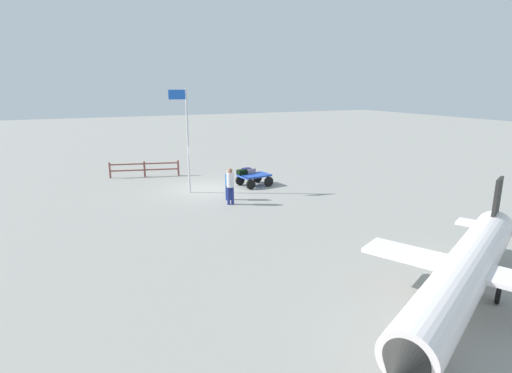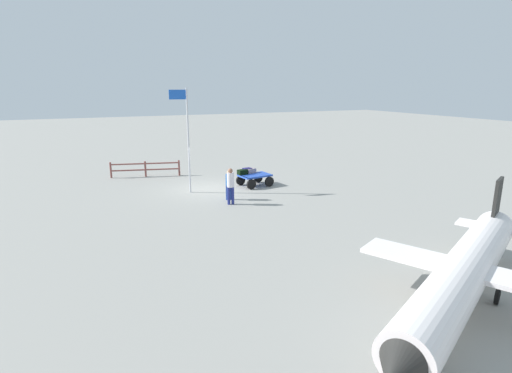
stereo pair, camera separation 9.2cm
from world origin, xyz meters
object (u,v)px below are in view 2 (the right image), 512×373
(worker_lead, at_px, (231,183))
(airplane_near, at_px, (461,276))
(worker_trailing, at_px, (229,183))
(suitcase_maroon, at_px, (243,172))
(suitcase_navy, at_px, (251,171))
(suitcase_grey, at_px, (247,171))
(luggage_cart, at_px, (255,178))
(flagpole, at_px, (186,133))

(worker_lead, height_order, airplane_near, airplane_near)
(worker_lead, distance_m, worker_trailing, 0.89)
(suitcase_maroon, bearing_deg, worker_lead, 59.09)
(suitcase_navy, bearing_deg, suitcase_grey, -18.93)
(luggage_cart, relative_size, flagpole, 0.35)
(worker_lead, bearing_deg, luggage_cart, -131.07)
(suitcase_maroon, xyz_separation_m, suitcase_grey, (-0.39, -0.23, 0.01))
(luggage_cart, distance_m, airplane_near, 14.67)
(worker_lead, xyz_separation_m, airplane_near, (-1.80, 11.62, -0.05))
(suitcase_navy, height_order, worker_trailing, worker_trailing)
(suitcase_navy, relative_size, worker_lead, 0.35)
(suitcase_grey, bearing_deg, worker_trailing, 51.66)
(luggage_cart, height_order, suitcase_navy, suitcase_navy)
(suitcase_grey, relative_size, worker_trailing, 0.35)
(luggage_cart, bearing_deg, worker_lead, 48.93)
(suitcase_grey, relative_size, flagpole, 0.10)
(luggage_cart, bearing_deg, flagpole, -0.76)
(suitcase_grey, bearing_deg, suitcase_navy, 161.07)
(airplane_near, bearing_deg, luggage_cart, -93.26)
(suitcase_navy, xyz_separation_m, airplane_near, (0.83, 15.14, 0.22))
(luggage_cart, height_order, suitcase_grey, suitcase_grey)
(luggage_cart, bearing_deg, suitcase_grey, -69.05)
(luggage_cart, height_order, suitcase_maroon, suitcase_maroon)
(suitcase_grey, relative_size, airplane_near, 0.06)
(luggage_cart, xyz_separation_m, suitcase_maroon, (0.62, -0.35, 0.33))
(suitcase_maroon, height_order, suitcase_navy, suitcase_maroon)
(suitcase_grey, xyz_separation_m, airplane_near, (0.61, 15.22, 0.20))
(suitcase_grey, xyz_separation_m, worker_trailing, (2.18, 2.76, 0.07))
(worker_trailing, relative_size, flagpole, 0.28)
(worker_lead, bearing_deg, worker_trailing, -105.23)
(flagpole, bearing_deg, suitcase_navy, -173.37)
(suitcase_grey, distance_m, worker_trailing, 3.52)
(worker_trailing, bearing_deg, worker_lead, 74.77)
(suitcase_maroon, distance_m, suitcase_grey, 0.46)
(suitcase_navy, relative_size, flagpole, 0.11)
(luggage_cart, height_order, worker_trailing, worker_trailing)
(suitcase_maroon, distance_m, flagpole, 4.13)
(flagpole, bearing_deg, luggage_cart, 179.24)
(worker_trailing, bearing_deg, flagpole, -55.64)
(worker_lead, bearing_deg, suitcase_maroon, -120.91)
(suitcase_navy, bearing_deg, luggage_cart, 91.04)
(suitcase_navy, distance_m, worker_trailing, 3.60)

